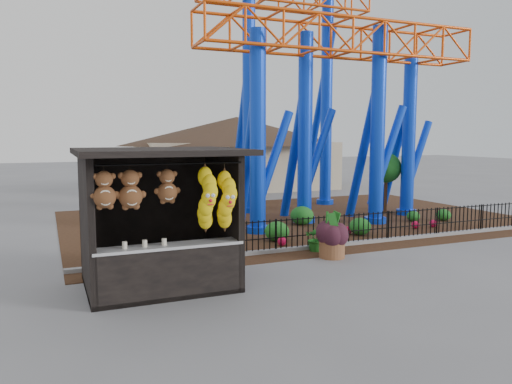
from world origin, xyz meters
name	(u,v)px	position (x,y,z in m)	size (l,w,h in m)	color
ground	(300,284)	(0.00, 0.00, 0.00)	(120.00, 120.00, 0.00)	slate
mulch_bed	(295,219)	(4.00, 8.00, 0.01)	(18.00, 12.00, 0.02)	#331E11
curb	(367,242)	(4.00, 3.00, 0.06)	(18.00, 0.18, 0.12)	gray
prize_booth	(161,221)	(-3.00, 0.91, 1.53)	(3.50, 3.40, 3.12)	black
picket_fence	(391,226)	(4.90, 3.00, 0.50)	(12.20, 0.06, 1.00)	black
roller_coaster	(318,61)	(5.12, 8.23, 6.44)	(11.00, 6.37, 10.82)	#0C38D2
terracotta_planter	(332,248)	(2.01, 1.88, 0.28)	(0.72, 0.72, 0.57)	brown
planter_foliage	(332,226)	(2.01, 1.88, 0.89)	(0.70, 0.70, 0.64)	#30131E
potted_plant	(317,238)	(1.99, 2.70, 0.40)	(0.72, 0.62, 0.80)	#215619
landscaping	(334,222)	(4.21, 5.33, 0.32)	(8.51, 3.60, 0.71)	#1A5B1B
pavilion	(237,141)	(6.00, 20.00, 3.07)	(15.00, 15.00, 4.80)	#BFAD8C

